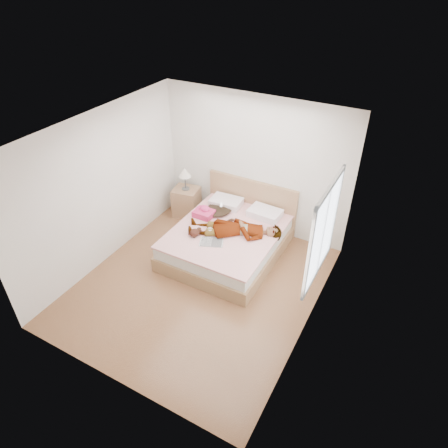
# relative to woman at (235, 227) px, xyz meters

# --- Properties ---
(ground) EXTENTS (4.00, 4.00, 0.00)m
(ground) POSITION_rel_woman_xyz_m (-0.15, -0.98, -0.62)
(ground) COLOR #4F2A18
(ground) RESTS_ON ground
(woman) EXTENTS (1.72, 1.18, 0.22)m
(woman) POSITION_rel_woman_xyz_m (0.00, 0.00, 0.00)
(woman) COLOR silver
(woman) RESTS_ON bed
(hair) EXTENTS (0.53, 0.63, 0.09)m
(hair) POSITION_rel_woman_xyz_m (-0.57, 0.45, -0.07)
(hair) COLOR black
(hair) RESTS_ON bed
(phone) EXTENTS (0.08, 0.10, 0.05)m
(phone) POSITION_rel_woman_xyz_m (-0.50, 0.40, 0.07)
(phone) COLOR silver
(phone) RESTS_ON bed
(room_shell) EXTENTS (4.00, 4.00, 4.00)m
(room_shell) POSITION_rel_woman_xyz_m (1.62, -0.68, 0.88)
(room_shell) COLOR white
(room_shell) RESTS_ON ground
(bed) EXTENTS (1.80, 2.08, 1.00)m
(bed) POSITION_rel_woman_xyz_m (-0.15, 0.06, -0.34)
(bed) COLOR olive
(bed) RESTS_ON ground
(towel) EXTENTS (0.36, 0.31, 0.19)m
(towel) POSITION_rel_woman_xyz_m (-0.73, 0.17, -0.04)
(towel) COLOR #D93B5E
(towel) RESTS_ON bed
(magazine) EXTENTS (0.46, 0.39, 0.02)m
(magazine) POSITION_rel_woman_xyz_m (-0.21, -0.46, -0.10)
(magazine) COLOR silver
(magazine) RESTS_ON bed
(coffee_mug) EXTENTS (0.13, 0.10, 0.10)m
(coffee_mug) POSITION_rel_woman_xyz_m (-0.35, -0.26, -0.06)
(coffee_mug) COLOR white
(coffee_mug) RESTS_ON bed
(plush_toy) EXTENTS (0.21, 0.26, 0.13)m
(plush_toy) POSITION_rel_woman_xyz_m (-0.55, -0.42, -0.04)
(plush_toy) COLOR #33150E
(plush_toy) RESTS_ON bed
(nightstand) EXTENTS (0.56, 0.52, 1.06)m
(nightstand) POSITION_rel_woman_xyz_m (-1.47, 0.70, -0.27)
(nightstand) COLOR brown
(nightstand) RESTS_ON ground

